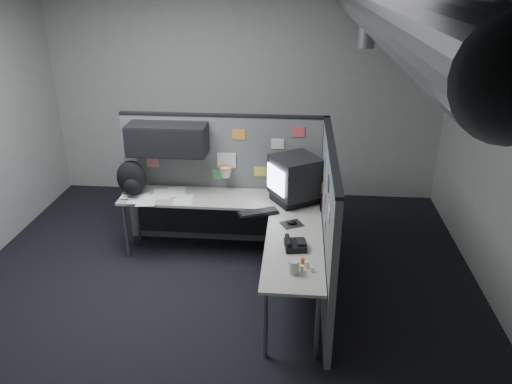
# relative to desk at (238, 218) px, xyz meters

# --- Properties ---
(room) EXTENTS (5.62, 5.62, 3.22)m
(room) POSITION_rel_desk_xyz_m (0.41, -0.70, 1.48)
(room) COLOR black
(room) RESTS_ON ground
(partition_back) EXTENTS (2.44, 0.42, 1.63)m
(partition_back) POSITION_rel_desk_xyz_m (-0.40, 0.53, 0.38)
(partition_back) COLOR #5D5F5D
(partition_back) RESTS_ON ground
(partition_right) EXTENTS (0.07, 2.23, 1.63)m
(partition_right) POSITION_rel_desk_xyz_m (0.95, -0.49, 0.21)
(partition_right) COLOR #5D5F5D
(partition_right) RESTS_ON ground
(desk) EXTENTS (2.31, 2.11, 0.73)m
(desk) POSITION_rel_desk_xyz_m (0.00, 0.00, 0.00)
(desk) COLOR #A4A394
(desk) RESTS_ON ground
(monitor) EXTENTS (0.64, 0.64, 0.53)m
(monitor) POSITION_rel_desk_xyz_m (0.62, 0.24, 0.39)
(monitor) COLOR black
(monitor) RESTS_ON desk
(keyboard) EXTENTS (0.46, 0.32, 0.04)m
(keyboard) POSITION_rel_desk_xyz_m (0.24, -0.13, 0.14)
(keyboard) COLOR black
(keyboard) RESTS_ON desk
(mouse) EXTENTS (0.27, 0.25, 0.05)m
(mouse) POSITION_rel_desk_xyz_m (0.60, -0.33, 0.13)
(mouse) COLOR black
(mouse) RESTS_ON desk
(phone) EXTENTS (0.22, 0.24, 0.10)m
(phone) POSITION_rel_desk_xyz_m (0.64, -0.81, 0.15)
(phone) COLOR black
(phone) RESTS_ON desk
(bottles) EXTENTS (0.13, 0.14, 0.07)m
(bottles) POSITION_rel_desk_xyz_m (0.74, -1.15, 0.15)
(bottles) COLOR silver
(bottles) RESTS_ON desk
(cup) EXTENTS (0.11, 0.11, 0.12)m
(cup) POSITION_rel_desk_xyz_m (0.64, -1.24, 0.18)
(cup) COLOR #BBB6A5
(cup) RESTS_ON desk
(papers) EXTENTS (0.89, 0.61, 0.02)m
(papers) POSITION_rel_desk_xyz_m (-0.98, 0.21, 0.13)
(papers) COLOR white
(papers) RESTS_ON desk
(backpack) EXTENTS (0.35, 0.32, 0.42)m
(backpack) POSITION_rel_desk_xyz_m (-1.26, 0.25, 0.32)
(backpack) COLOR black
(backpack) RESTS_ON desk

